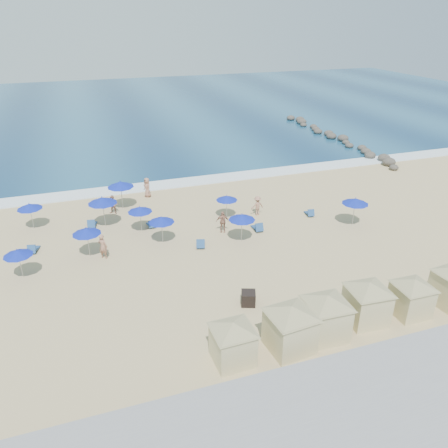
{
  "coord_description": "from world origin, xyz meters",
  "views": [
    {
      "loc": [
        -8.88,
        -25.21,
        15.63
      ],
      "look_at": [
        0.69,
        3.0,
        1.1
      ],
      "focal_mm": 35.0,
      "sensor_mm": 36.0,
      "label": 1
    }
  ],
  "objects_px": {
    "beachgoer_1": "(113,205)",
    "umbrella_3": "(86,231)",
    "cabana_4": "(412,292)",
    "beachgoer_2": "(223,222)",
    "umbrella_4": "(120,184)",
    "cabana_2": "(326,311)",
    "beachgoer_0": "(103,246)",
    "beachgoer_4": "(147,187)",
    "umbrella_6": "(161,220)",
    "cabana_3": "(368,297)",
    "umbrella_7": "(227,198)",
    "trash_bin": "(248,298)",
    "umbrella_1": "(18,253)",
    "cabana_1": "(291,322)",
    "cabana_0": "(233,337)",
    "umbrella_9": "(355,201)",
    "umbrella_2": "(102,200)",
    "umbrella_8": "(242,217)",
    "umbrella_0": "(29,206)",
    "umbrella_5": "(140,209)",
    "rock_jetty": "(335,137)",
    "beachgoer_3": "(257,206)"
  },
  "relations": [
    {
      "from": "trash_bin",
      "to": "umbrella_1",
      "type": "relative_size",
      "value": 0.39
    },
    {
      "from": "trash_bin",
      "to": "umbrella_5",
      "type": "xyz_separation_m",
      "value": [
        -4.45,
        11.62,
        1.47
      ]
    },
    {
      "from": "cabana_2",
      "to": "beachgoer_0",
      "type": "bearing_deg",
      "value": 130.51
    },
    {
      "from": "umbrella_4",
      "to": "beachgoer_1",
      "type": "relative_size",
      "value": 1.59
    },
    {
      "from": "cabana_2",
      "to": "umbrella_2",
      "type": "relative_size",
      "value": 1.74
    },
    {
      "from": "umbrella_5",
      "to": "beachgoer_0",
      "type": "relative_size",
      "value": 1.19
    },
    {
      "from": "cabana_4",
      "to": "beachgoer_2",
      "type": "distance_m",
      "value": 14.91
    },
    {
      "from": "beachgoer_1",
      "to": "umbrella_3",
      "type": "bearing_deg",
      "value": -81.96
    },
    {
      "from": "cabana_0",
      "to": "umbrella_7",
      "type": "height_order",
      "value": "cabana_0"
    },
    {
      "from": "beachgoer_2",
      "to": "cabana_0",
      "type": "bearing_deg",
      "value": -90.01
    },
    {
      "from": "umbrella_2",
      "to": "umbrella_8",
      "type": "xyz_separation_m",
      "value": [
        9.53,
        -5.88,
        -0.29
      ]
    },
    {
      "from": "cabana_1",
      "to": "umbrella_7",
      "type": "distance_m",
      "value": 16.2
    },
    {
      "from": "trash_bin",
      "to": "beachgoer_2",
      "type": "relative_size",
      "value": 0.47
    },
    {
      "from": "umbrella_3",
      "to": "umbrella_8",
      "type": "xyz_separation_m",
      "value": [
        11.0,
        -1.33,
        0.0
      ]
    },
    {
      "from": "cabana_1",
      "to": "beachgoer_2",
      "type": "xyz_separation_m",
      "value": [
        0.99,
        13.65,
        -0.78
      ]
    },
    {
      "from": "cabana_1",
      "to": "cabana_4",
      "type": "height_order",
      "value": "cabana_1"
    },
    {
      "from": "cabana_4",
      "to": "umbrella_8",
      "type": "bearing_deg",
      "value": 117.58
    },
    {
      "from": "trash_bin",
      "to": "beachgoer_2",
      "type": "xyz_separation_m",
      "value": [
        1.58,
        9.49,
        0.46
      ]
    },
    {
      "from": "cabana_4",
      "to": "umbrella_8",
      "type": "relative_size",
      "value": 1.78
    },
    {
      "from": "beachgoer_1",
      "to": "cabana_4",
      "type": "bearing_deg",
      "value": -25.99
    },
    {
      "from": "cabana_0",
      "to": "cabana_3",
      "type": "relative_size",
      "value": 0.93
    },
    {
      "from": "umbrella_5",
      "to": "beachgoer_1",
      "type": "bearing_deg",
      "value": 112.67
    },
    {
      "from": "cabana_1",
      "to": "umbrella_6",
      "type": "distance_m",
      "value": 13.92
    },
    {
      "from": "cabana_1",
      "to": "cabana_2",
      "type": "height_order",
      "value": "cabana_1"
    },
    {
      "from": "beachgoer_4",
      "to": "umbrella_6",
      "type": "bearing_deg",
      "value": -21.41
    },
    {
      "from": "umbrella_2",
      "to": "beachgoer_3",
      "type": "xyz_separation_m",
      "value": [
        12.48,
        -1.88,
        -1.43
      ]
    },
    {
      "from": "rock_jetty",
      "to": "cabana_2",
      "type": "xyz_separation_m",
      "value": [
        -21.93,
        -34.38,
        1.27
      ]
    },
    {
      "from": "umbrella_4",
      "to": "cabana_1",
      "type": "bearing_deg",
      "value": -74.17
    },
    {
      "from": "cabana_3",
      "to": "umbrella_7",
      "type": "bearing_deg",
      "value": 100.53
    },
    {
      "from": "umbrella_7",
      "to": "beachgoer_0",
      "type": "height_order",
      "value": "umbrella_7"
    },
    {
      "from": "cabana_0",
      "to": "cabana_4",
      "type": "bearing_deg",
      "value": 1.55
    },
    {
      "from": "umbrella_3",
      "to": "beachgoer_0",
      "type": "xyz_separation_m",
      "value": [
        0.94,
        -0.6,
        -1.06
      ]
    },
    {
      "from": "cabana_3",
      "to": "beachgoer_0",
      "type": "xyz_separation_m",
      "value": [
        -13.24,
        11.79,
        -0.67
      ]
    },
    {
      "from": "trash_bin",
      "to": "umbrella_9",
      "type": "height_order",
      "value": "umbrella_9"
    },
    {
      "from": "beachgoer_1",
      "to": "umbrella_1",
      "type": "bearing_deg",
      "value": -101.63
    },
    {
      "from": "umbrella_2",
      "to": "beachgoer_4",
      "type": "height_order",
      "value": "umbrella_2"
    },
    {
      "from": "cabana_4",
      "to": "umbrella_9",
      "type": "xyz_separation_m",
      "value": [
        3.61,
        11.05,
        0.62
      ]
    },
    {
      "from": "umbrella_7",
      "to": "beachgoer_1",
      "type": "distance_m",
      "value": 9.77
    },
    {
      "from": "rock_jetty",
      "to": "umbrella_5",
      "type": "xyz_separation_m",
      "value": [
        -29.17,
        -18.88,
        1.52
      ]
    },
    {
      "from": "cabana_3",
      "to": "cabana_4",
      "type": "relative_size",
      "value": 1.09
    },
    {
      "from": "trash_bin",
      "to": "cabana_0",
      "type": "xyz_separation_m",
      "value": [
        -2.45,
        -4.07,
        1.06
      ]
    },
    {
      "from": "rock_jetty",
      "to": "umbrella_1",
      "type": "bearing_deg",
      "value": -148.47
    },
    {
      "from": "umbrella_0",
      "to": "umbrella_7",
      "type": "height_order",
      "value": "umbrella_0"
    },
    {
      "from": "umbrella_2",
      "to": "beachgoer_4",
      "type": "distance_m",
      "value": 6.85
    },
    {
      "from": "umbrella_1",
      "to": "umbrella_6",
      "type": "distance_m",
      "value": 9.78
    },
    {
      "from": "umbrella_2",
      "to": "beachgoer_1",
      "type": "height_order",
      "value": "umbrella_2"
    },
    {
      "from": "beachgoer_1",
      "to": "beachgoer_4",
      "type": "height_order",
      "value": "beachgoer_4"
    },
    {
      "from": "umbrella_5",
      "to": "umbrella_8",
      "type": "height_order",
      "value": "umbrella_8"
    },
    {
      "from": "umbrella_0",
      "to": "beachgoer_1",
      "type": "height_order",
      "value": "umbrella_0"
    },
    {
      "from": "cabana_2",
      "to": "cabana_4",
      "type": "distance_m",
      "value": 5.59
    }
  ]
}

